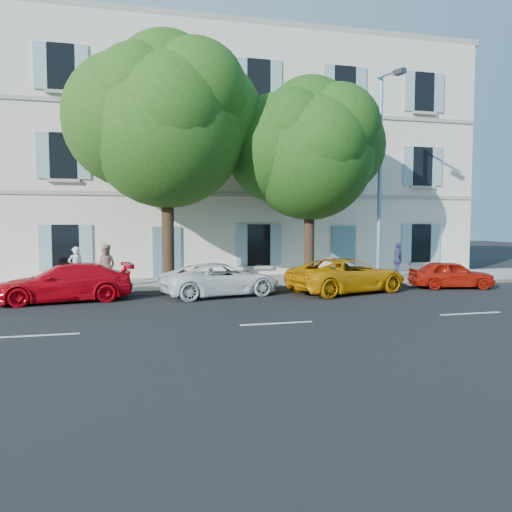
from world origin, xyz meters
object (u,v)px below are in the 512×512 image
object	(u,v)px
car_red_hatchback	(451,274)
tree_right	(310,156)
tree_left	(167,129)
car_yellow_supercar	(347,275)
pedestrian_c	(398,260)
street_lamp	(382,166)
pedestrian_b	(106,266)
car_red_coupe	(65,283)
car_white_coupe	(221,279)
pedestrian_a	(76,267)

from	to	relation	value
car_red_hatchback	tree_right	size ratio (longest dim) A/B	0.40
tree_right	tree_left	bearing A→B (deg)	178.61
car_yellow_supercar	pedestrian_c	distance (m)	4.67
street_lamp	pedestrian_c	xyz separation A→B (m)	(1.36, 0.91, -4.11)
tree_left	tree_right	bearing A→B (deg)	-1.39
car_red_hatchback	pedestrian_c	size ratio (longest dim) A/B	2.02
street_lamp	tree_right	bearing A→B (deg)	173.29
pedestrian_b	street_lamp	bearing A→B (deg)	-159.97
pedestrian_c	street_lamp	bearing A→B (deg)	147.49
car_yellow_supercar	car_red_coupe	bearing A→B (deg)	72.10
car_white_coupe	car_red_hatchback	distance (m)	9.54
street_lamp	pedestrian_b	world-z (taller)	street_lamp
street_lamp	pedestrian_a	size ratio (longest dim) A/B	5.43
pedestrian_b	car_red_hatchback	bearing A→B (deg)	-166.56
tree_right	pedestrian_a	distance (m)	10.47
car_red_coupe	pedestrian_c	world-z (taller)	pedestrian_c
pedestrian_c	pedestrian_b	bearing A→B (deg)	114.70
pedestrian_a	tree_right	bearing A→B (deg)	149.37
car_yellow_supercar	pedestrian_c	bearing A→B (deg)	-69.52
car_yellow_supercar	pedestrian_a	world-z (taller)	pedestrian_a
car_red_hatchback	tree_right	distance (m)	7.60
car_red_coupe	car_yellow_supercar	distance (m)	10.28
car_red_hatchback	tree_right	bearing A→B (deg)	80.87
car_red_hatchback	pedestrian_c	world-z (taller)	pedestrian_c
tree_right	pedestrian_a	xyz separation A→B (m)	(-9.43, 0.53, -4.52)
street_lamp	pedestrian_b	distance (m)	12.15
pedestrian_c	tree_right	bearing A→B (deg)	120.51
car_red_coupe	pedestrian_a	size ratio (longest dim) A/B	2.80
pedestrian_a	street_lamp	bearing A→B (deg)	148.49
car_yellow_supercar	tree_right	bearing A→B (deg)	2.33
car_red_coupe	tree_left	bearing A→B (deg)	112.28
pedestrian_b	car_yellow_supercar	bearing A→B (deg)	-172.30
car_red_coupe	tree_right	world-z (taller)	tree_right
tree_left	pedestrian_a	distance (m)	6.47
car_red_hatchback	pedestrian_a	xyz separation A→B (m)	(-14.85, 2.63, 0.39)
car_red_coupe	tree_right	size ratio (longest dim) A/B	0.54
car_red_hatchback	tree_right	xyz separation A→B (m)	(-5.42, 2.10, 4.90)
car_yellow_supercar	pedestrian_a	size ratio (longest dim) A/B	2.97
car_yellow_supercar	pedestrian_b	bearing A→B (deg)	58.12
tree_left	car_yellow_supercar	bearing A→B (deg)	-19.75
car_white_coupe	tree_left	world-z (taller)	tree_left
car_white_coupe	pedestrian_a	bearing A→B (deg)	53.00
street_lamp	pedestrian_a	distance (m)	13.25
street_lamp	tree_left	bearing A→B (deg)	176.76
car_red_coupe	tree_left	size ratio (longest dim) A/B	0.47
car_red_coupe	street_lamp	size ratio (longest dim) A/B	0.52
tree_left	pedestrian_a	size ratio (longest dim) A/B	6.00
car_red_coupe	car_yellow_supercar	size ratio (longest dim) A/B	0.94
tree_left	tree_right	distance (m)	5.96
car_red_coupe	pedestrian_c	bearing A→B (deg)	92.49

